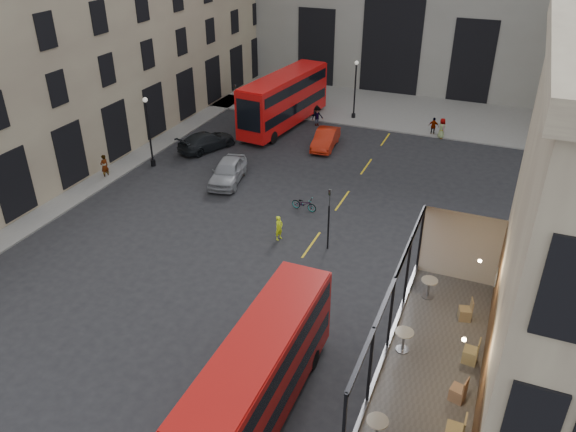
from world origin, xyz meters
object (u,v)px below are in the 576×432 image
at_px(car_c, 207,141).
at_px(cafe_chair_c, 471,355).
at_px(cafe_table_far, 429,286).
at_px(traffic_light_near, 329,212).
at_px(cyclist, 279,228).
at_px(traffic_light_far, 236,100).
at_px(car_b, 326,139).
at_px(bicycle, 304,204).
at_px(bus_far, 284,98).
at_px(cafe_chair_b, 458,393).
at_px(pedestrian_e, 104,166).
at_px(cafe_table_near, 377,427).
at_px(cafe_table_mid, 404,338).
at_px(cafe_chair_d, 465,313).
at_px(street_lamp_a, 150,136).
at_px(bus_near, 260,373).
at_px(street_lamp_b, 355,93).
at_px(car_a, 228,171).
at_px(pedestrian_d, 442,128).
at_px(pedestrian_c, 434,126).
at_px(pedestrian_b, 317,116).

height_order(car_c, cafe_chair_c, cafe_chair_c).
bearing_deg(cafe_table_far, car_c, 137.22).
height_order(traffic_light_near, cyclist, traffic_light_near).
xyz_separation_m(traffic_light_far, car_b, (8.87, -1.54, -1.69)).
height_order(car_c, bicycle, car_c).
xyz_separation_m(bus_far, cafe_chair_b, (18.57, -31.05, 2.27)).
height_order(cyclist, pedestrian_e, pedestrian_e).
height_order(cafe_table_near, cafe_chair_c, cafe_chair_c).
distance_m(cafe_table_mid, cafe_chair_c, 2.14).
bearing_deg(cafe_table_far, cyclist, 138.77).
bearing_deg(cafe_chair_d, street_lamp_a, 147.44).
distance_m(bus_near, cafe_table_mid, 5.79).
bearing_deg(bicycle, cafe_table_mid, -143.83).
xyz_separation_m(traffic_light_far, cafe_table_near, (20.56, -31.62, 2.68)).
distance_m(traffic_light_near, bus_far, 20.44).
height_order(bicycle, cafe_chair_d, cafe_chair_d).
bearing_deg(street_lamp_b, car_c, -127.34).
bearing_deg(cyclist, cafe_chair_c, -117.70).
height_order(pedestrian_e, cafe_chair_c, cafe_chair_c).
bearing_deg(bus_near, car_c, 123.95).
height_order(traffic_light_far, car_a, traffic_light_far).
bearing_deg(street_lamp_b, bus_far, -140.40).
height_order(car_a, pedestrian_d, pedestrian_d).
bearing_deg(car_c, bus_far, -94.42).
xyz_separation_m(street_lamp_a, bus_far, (5.86, 11.75, 0.20)).
bearing_deg(cyclist, pedestrian_e, 95.29).
height_order(car_b, car_c, car_b).
bearing_deg(traffic_light_far, car_a, -66.08).
bearing_deg(car_c, cafe_table_mid, 154.80).
bearing_deg(street_lamp_b, car_a, -105.24).
bearing_deg(pedestrian_d, pedestrian_e, 97.04).
distance_m(cyclist, cafe_chair_c, 16.78).
bearing_deg(car_b, pedestrian_d, 28.39).
xyz_separation_m(car_a, pedestrian_d, (12.68, 14.43, 0.05)).
distance_m(bus_far, car_c, 8.44).
xyz_separation_m(bus_near, cafe_table_mid, (4.98, 0.56, 2.90)).
relative_size(pedestrian_c, cafe_table_mid, 2.03).
height_order(street_lamp_a, pedestrian_b, street_lamp_a).
bearing_deg(pedestrian_c, car_c, 32.19).
bearing_deg(traffic_light_far, cyclist, -55.67).
xyz_separation_m(traffic_light_far, street_lamp_a, (-2.00, -10.00, -0.03)).
bearing_deg(street_lamp_a, car_a, -2.48).
relative_size(street_lamp_a, cyclist, 3.49).
bearing_deg(cafe_table_far, street_lamp_a, 147.22).
xyz_separation_m(traffic_light_far, pedestrian_b, (6.53, 2.99, -1.55)).
distance_m(bus_near, cafe_table_near, 6.67).
bearing_deg(pedestrian_b, pedestrian_d, -41.66).
bearing_deg(pedestrian_b, cafe_table_mid, -113.45).
bearing_deg(street_lamp_b, car_b, -90.98).
height_order(car_c, cyclist, cyclist).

